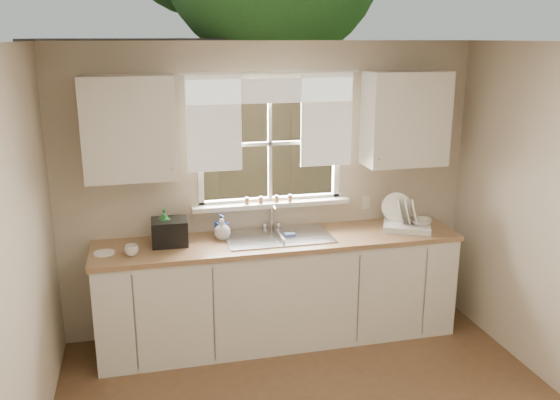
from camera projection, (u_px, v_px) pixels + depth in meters
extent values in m
cube|color=beige|center=(271.00, 262.00, 5.31)|extent=(3.60, 0.02, 1.15)
cube|color=beige|center=(270.00, 62.00, 4.84)|extent=(3.60, 0.02, 0.35)
cube|color=beige|center=(125.00, 150.00, 4.75)|extent=(1.20, 0.02, 1.00)
cube|color=beige|center=(401.00, 138.00, 5.30)|extent=(1.20, 0.02, 1.00)
cube|color=silver|center=(359.00, 43.00, 2.92)|extent=(3.60, 4.00, 0.02)
cube|color=white|center=(270.00, 200.00, 5.17)|extent=(1.30, 0.06, 0.05)
cube|color=white|center=(269.00, 84.00, 4.91)|extent=(1.30, 0.06, 0.05)
cube|color=white|center=(199.00, 147.00, 4.91)|extent=(0.05, 0.06, 1.05)
cube|color=white|center=(337.00, 141.00, 5.18)|extent=(0.05, 0.06, 1.05)
cube|color=white|center=(270.00, 144.00, 5.04)|extent=(0.03, 0.04, 1.00)
cube|color=white|center=(270.00, 144.00, 5.04)|extent=(1.20, 0.04, 0.03)
cube|color=white|center=(272.00, 204.00, 5.12)|extent=(1.38, 0.14, 0.04)
cylinder|color=white|center=(272.00, 72.00, 4.81)|extent=(1.50, 0.02, 0.02)
cube|color=white|center=(214.00, 123.00, 4.81)|extent=(0.45, 0.02, 0.80)
cube|color=white|center=(326.00, 119.00, 5.03)|extent=(0.45, 0.02, 0.80)
cube|color=white|center=(271.00, 91.00, 4.86)|extent=(1.40, 0.02, 0.20)
cube|color=silver|center=(279.00, 291.00, 5.05)|extent=(3.00, 0.62, 0.87)
cube|color=#9D764E|center=(279.00, 241.00, 4.93)|extent=(3.04, 0.65, 0.04)
cube|color=silver|center=(129.00, 128.00, 4.54)|extent=(0.70, 0.33, 0.80)
cube|color=silver|center=(406.00, 119.00, 5.07)|extent=(0.70, 0.33, 0.80)
cube|color=beige|center=(366.00, 202.00, 5.36)|extent=(0.08, 0.01, 0.12)
cylinder|color=brown|center=(261.00, 200.00, 5.07)|extent=(0.04, 0.04, 0.06)
cylinder|color=brown|center=(277.00, 199.00, 5.10)|extent=(0.04, 0.04, 0.06)
cylinder|color=brown|center=(247.00, 201.00, 5.04)|extent=(0.04, 0.04, 0.06)
cylinder|color=brown|center=(290.00, 198.00, 5.13)|extent=(0.04, 0.04, 0.06)
cube|color=#335421|center=(207.00, 191.00, 10.15)|extent=(20.00, 10.00, 0.02)
cube|color=#8E724F|center=(222.00, 161.00, 8.03)|extent=(8.00, 0.10, 1.80)
cube|color=maroon|center=(130.00, 116.00, 10.99)|extent=(3.00, 3.00, 2.20)
cube|color=black|center=(126.00, 47.00, 10.65)|extent=(3.20, 3.20, 0.30)
cylinder|color=#423021|center=(273.00, 89.00, 10.97)|extent=(0.36, 0.36, 3.20)
cube|color=#B7B7BC|center=(278.00, 246.00, 4.97)|extent=(0.84, 0.46, 0.18)
cube|color=#B7B7BC|center=(278.00, 237.00, 4.95)|extent=(0.88, 0.50, 0.01)
cube|color=#B7B7BC|center=(278.00, 240.00, 4.95)|extent=(0.02, 0.41, 0.14)
cylinder|color=silver|center=(272.00, 216.00, 5.15)|extent=(0.03, 0.03, 0.22)
cylinder|color=silver|center=(274.00, 207.00, 5.05)|extent=(0.02, 0.18, 0.02)
sphere|color=silver|center=(265.00, 225.00, 5.16)|extent=(0.05, 0.05, 0.05)
sphere|color=silver|center=(278.00, 224.00, 5.19)|extent=(0.05, 0.05, 0.05)
cube|color=white|center=(407.00, 227.00, 5.14)|extent=(0.49, 0.44, 0.05)
cylinder|color=white|center=(397.00, 207.00, 5.20)|extent=(0.27, 0.18, 0.25)
cylinder|color=white|center=(401.00, 211.00, 5.11)|extent=(0.16, 0.23, 0.22)
cylinder|color=white|center=(408.00, 212.00, 5.10)|extent=(0.16, 0.23, 0.22)
cylinder|color=white|center=(415.00, 212.00, 5.09)|extent=(0.16, 0.23, 0.22)
imported|color=silver|center=(421.00, 222.00, 5.12)|extent=(0.24, 0.24, 0.05)
imported|color=#297E34|center=(165.00, 226.00, 4.76)|extent=(0.13, 0.13, 0.30)
imported|color=blue|center=(221.00, 226.00, 4.93)|extent=(0.11, 0.11, 0.19)
imported|color=beige|center=(222.00, 229.00, 4.88)|extent=(0.15, 0.15, 0.17)
cylinder|color=white|center=(104.00, 253.00, 4.57)|extent=(0.16, 0.16, 0.01)
imported|color=silver|center=(132.00, 250.00, 4.52)|extent=(0.13, 0.13, 0.08)
cube|color=black|center=(170.00, 232.00, 4.76)|extent=(0.29, 0.25, 0.21)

